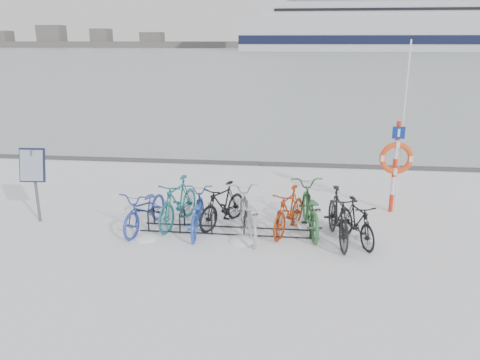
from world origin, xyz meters
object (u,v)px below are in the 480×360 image
Objects in this scene: lifebuoy_station at (396,158)px; cruise_ferry at (433,15)px; bike_rack at (229,224)px; info_board at (33,169)px.

cruise_ferry is (49.96, 188.53, 12.12)m from lifebuoy_station.
info_board reaches higher than bike_rack.
lifebuoy_station is at bearing 23.32° from bike_rack.
info_board is at bearing 179.13° from bike_rack.
bike_rack is 4.38m from lifebuoy_station.
bike_rack is 0.03× the size of cruise_ferry.
cruise_ferry is (53.82, 190.20, 13.34)m from bike_rack.
info_board is at bearing -169.28° from lifebuoy_station.
bike_rack is 4.69m from info_board.
bike_rack is at bearing -156.68° from lifebuoy_station.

